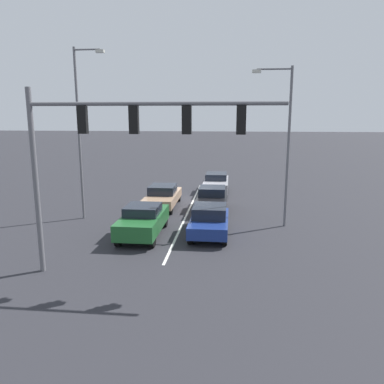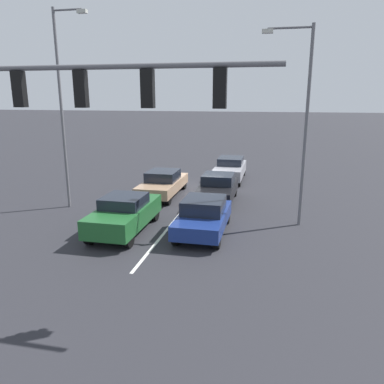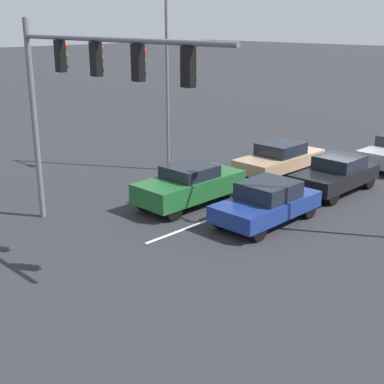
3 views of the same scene
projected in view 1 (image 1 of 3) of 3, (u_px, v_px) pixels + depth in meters
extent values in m
plane|color=#28282D|center=(193.00, 201.00, 26.18)|extent=(240.00, 240.00, 0.00)
cube|color=silver|center=(189.00, 211.00, 23.44)|extent=(0.12, 17.61, 0.01)
cube|color=navy|center=(209.00, 223.00, 18.60)|extent=(1.85, 4.09, 0.56)
cube|color=black|center=(210.00, 211.00, 18.58)|extent=(1.63, 1.86, 0.57)
cube|color=red|center=(223.00, 210.00, 20.46)|extent=(0.24, 0.06, 0.12)
cube|color=red|center=(200.00, 210.00, 20.59)|extent=(0.24, 0.06, 0.12)
cylinder|color=black|center=(225.00, 238.00, 17.15)|extent=(0.22, 0.66, 0.66)
cylinder|color=black|center=(190.00, 237.00, 17.31)|extent=(0.22, 0.66, 0.66)
cylinder|color=black|center=(226.00, 221.00, 20.00)|extent=(0.22, 0.66, 0.66)
cylinder|color=black|center=(196.00, 220.00, 20.17)|extent=(0.22, 0.66, 0.66)
cube|color=#1E5928|center=(143.00, 222.00, 18.43)|extent=(1.85, 4.41, 0.75)
cube|color=black|center=(143.00, 210.00, 18.32)|extent=(1.62, 1.74, 0.45)
cube|color=red|center=(164.00, 208.00, 20.44)|extent=(0.24, 0.06, 0.12)
cube|color=red|center=(141.00, 207.00, 20.57)|extent=(0.24, 0.06, 0.12)
cylinder|color=black|center=(152.00, 240.00, 16.86)|extent=(0.22, 0.69, 0.69)
cylinder|color=black|center=(118.00, 239.00, 17.03)|extent=(0.22, 0.69, 0.69)
cylinder|color=black|center=(165.00, 220.00, 19.99)|extent=(0.22, 0.69, 0.69)
cylinder|color=black|center=(136.00, 220.00, 20.16)|extent=(0.22, 0.69, 0.69)
cube|color=tan|center=(163.00, 198.00, 24.27)|extent=(1.86, 4.67, 0.57)
cube|color=black|center=(163.00, 189.00, 24.20)|extent=(1.64, 1.91, 0.54)
cube|color=red|center=(178.00, 189.00, 26.41)|extent=(0.24, 0.06, 0.12)
cube|color=red|center=(160.00, 189.00, 26.55)|extent=(0.24, 0.06, 0.12)
cylinder|color=black|center=(171.00, 209.00, 22.54)|extent=(0.22, 0.66, 0.66)
cylinder|color=black|center=(145.00, 208.00, 22.70)|extent=(0.22, 0.66, 0.66)
cylinder|color=black|center=(179.00, 197.00, 25.95)|extent=(0.22, 0.66, 0.66)
cylinder|color=black|center=(156.00, 196.00, 26.12)|extent=(0.22, 0.66, 0.66)
cube|color=black|center=(212.00, 201.00, 23.24)|extent=(1.83, 4.12, 0.60)
cube|color=black|center=(212.00, 191.00, 23.42)|extent=(1.61, 1.72, 0.52)
cube|color=red|center=(223.00, 192.00, 25.11)|extent=(0.24, 0.06, 0.12)
cube|color=red|center=(204.00, 192.00, 25.25)|extent=(0.24, 0.06, 0.12)
cylinder|color=black|center=(224.00, 212.00, 21.80)|extent=(0.22, 0.71, 0.71)
cylinder|color=black|center=(197.00, 211.00, 21.97)|extent=(0.22, 0.71, 0.71)
cylinder|color=black|center=(225.00, 201.00, 24.64)|extent=(0.22, 0.71, 0.71)
cylinder|color=black|center=(201.00, 200.00, 24.80)|extent=(0.22, 0.71, 0.71)
cube|color=gray|center=(216.00, 184.00, 28.70)|extent=(1.81, 4.67, 0.68)
cube|color=black|center=(216.00, 176.00, 28.90)|extent=(1.60, 2.05, 0.48)
cube|color=red|center=(225.00, 177.00, 30.84)|extent=(0.24, 0.06, 0.12)
cube|color=red|center=(210.00, 177.00, 30.97)|extent=(0.24, 0.06, 0.12)
cylinder|color=black|center=(226.00, 193.00, 26.99)|extent=(0.22, 0.68, 0.68)
cylinder|color=black|center=(204.00, 193.00, 27.15)|extent=(0.22, 0.68, 0.68)
cylinder|color=black|center=(226.00, 185.00, 30.39)|extent=(0.22, 0.68, 0.68)
cylinder|color=black|center=(207.00, 184.00, 30.55)|extent=(0.22, 0.68, 0.68)
cylinder|color=slate|center=(36.00, 183.00, 13.67)|extent=(0.20, 0.20, 6.83)
cylinder|color=slate|center=(154.00, 104.00, 12.65)|extent=(8.92, 0.14, 0.14)
cube|color=black|center=(241.00, 120.00, 12.45)|extent=(0.32, 0.22, 0.95)
sphere|color=red|center=(241.00, 111.00, 12.55)|extent=(0.20, 0.20, 0.20)
sphere|color=#4C420C|center=(241.00, 120.00, 12.61)|extent=(0.20, 0.20, 0.20)
sphere|color=#0A3814|center=(241.00, 129.00, 12.67)|extent=(0.20, 0.20, 0.20)
cube|color=black|center=(187.00, 120.00, 12.64)|extent=(0.32, 0.22, 0.95)
sphere|color=red|center=(187.00, 112.00, 12.74)|extent=(0.20, 0.20, 0.20)
sphere|color=#4C420C|center=(187.00, 120.00, 12.80)|extent=(0.20, 0.20, 0.20)
sphere|color=#0A3814|center=(187.00, 128.00, 12.85)|extent=(0.20, 0.20, 0.20)
cube|color=black|center=(134.00, 120.00, 12.83)|extent=(0.32, 0.22, 0.95)
sphere|color=red|center=(135.00, 112.00, 12.93)|extent=(0.20, 0.20, 0.20)
sphere|color=#4C420C|center=(135.00, 120.00, 12.99)|extent=(0.20, 0.20, 0.20)
sphere|color=#0A3814|center=(135.00, 128.00, 13.04)|extent=(0.20, 0.20, 0.20)
cube|color=black|center=(83.00, 120.00, 13.02)|extent=(0.32, 0.22, 0.95)
sphere|color=red|center=(84.00, 112.00, 13.12)|extent=(0.20, 0.20, 0.20)
sphere|color=#4C420C|center=(84.00, 120.00, 13.18)|extent=(0.20, 0.20, 0.20)
sphere|color=#0A3814|center=(85.00, 128.00, 13.23)|extent=(0.20, 0.20, 0.20)
cylinder|color=slate|center=(79.00, 136.00, 20.79)|extent=(0.14, 0.14, 9.44)
cylinder|color=slate|center=(87.00, 49.00, 19.80)|extent=(1.43, 0.09, 0.09)
cube|color=beige|center=(100.00, 51.00, 19.75)|extent=(0.44, 0.24, 0.16)
cylinder|color=slate|center=(288.00, 149.00, 19.37)|extent=(0.14, 0.14, 8.28)
cylinder|color=slate|center=(274.00, 69.00, 18.66)|extent=(1.75, 0.09, 0.09)
cube|color=beige|center=(257.00, 71.00, 18.77)|extent=(0.44, 0.24, 0.16)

